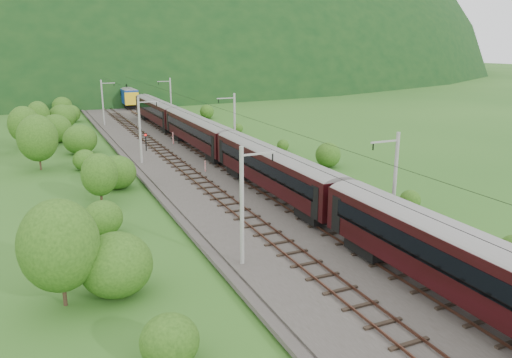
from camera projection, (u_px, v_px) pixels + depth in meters
name	position (u px, v px, depth m)	size (l,w,h in m)	color
ground	(321.00, 252.00, 35.96)	(600.00, 600.00, 0.00)	#25541A
railbed	(263.00, 209.00, 44.71)	(14.00, 220.00, 0.30)	#38332D
track_left	(238.00, 211.00, 43.70)	(2.40, 220.00, 0.27)	brown
track_right	(287.00, 204.00, 45.61)	(2.40, 220.00, 0.27)	brown
catenary_left	(140.00, 129.00, 60.47)	(2.54, 192.28, 8.00)	gray
catenary_right	(234.00, 122.00, 65.34)	(2.54, 192.28, 8.00)	gray
overhead_wires	(263.00, 133.00, 42.88)	(4.83, 198.00, 0.03)	black
mountain_main	(63.00, 71.00, 264.48)	(504.00, 360.00, 244.00)	black
train	(230.00, 142.00, 57.22)	(3.06, 145.87, 5.33)	black
hazard_post_near	(205.00, 166.00, 57.03)	(0.14, 0.14, 1.31)	red
hazard_post_far	(173.00, 138.00, 72.80)	(0.18, 0.18, 1.71)	red
signal	(146.00, 141.00, 67.99)	(0.25, 0.25, 2.29)	black
vegetation_left	(73.00, 163.00, 51.82)	(12.54, 143.33, 6.59)	#214512
vegetation_right	(352.00, 170.00, 54.48)	(5.81, 106.82, 2.74)	#214512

